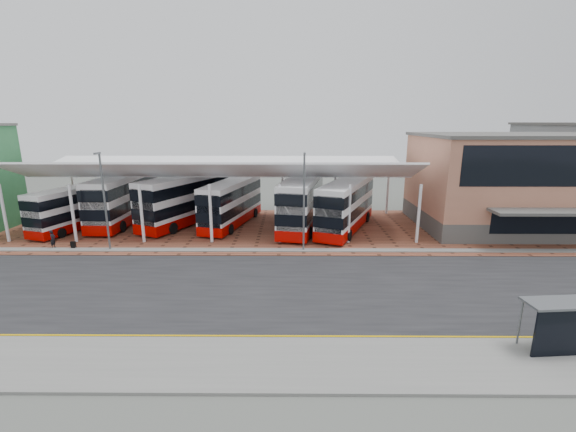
# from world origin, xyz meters

# --- Properties ---
(ground) EXTENTS (140.00, 140.00, 0.00)m
(ground) POSITION_xyz_m (0.00, 0.00, 0.00)
(ground) COLOR #4B4E49
(road) EXTENTS (120.00, 14.00, 0.02)m
(road) POSITION_xyz_m (0.00, -1.00, 0.01)
(road) COLOR black
(road) RESTS_ON ground
(forecourt) EXTENTS (72.00, 16.00, 0.06)m
(forecourt) POSITION_xyz_m (2.00, 13.00, 0.03)
(forecourt) COLOR brown
(forecourt) RESTS_ON ground
(sidewalk) EXTENTS (120.00, 4.00, 0.14)m
(sidewalk) POSITION_xyz_m (0.00, -9.00, 0.07)
(sidewalk) COLOR slate
(sidewalk) RESTS_ON ground
(north_kerb) EXTENTS (120.00, 0.80, 0.14)m
(north_kerb) POSITION_xyz_m (0.00, 6.20, 0.07)
(north_kerb) COLOR slate
(north_kerb) RESTS_ON ground
(yellow_line_near) EXTENTS (120.00, 0.12, 0.01)m
(yellow_line_near) POSITION_xyz_m (0.00, -7.00, 0.03)
(yellow_line_near) COLOR #D5A500
(yellow_line_near) RESTS_ON road
(yellow_line_far) EXTENTS (120.00, 0.12, 0.01)m
(yellow_line_far) POSITION_xyz_m (0.00, -6.70, 0.03)
(yellow_line_far) COLOR #D5A500
(yellow_line_far) RESTS_ON road
(canopy) EXTENTS (37.00, 11.63, 7.07)m
(canopy) POSITION_xyz_m (-6.00, 13.94, 5.80)
(canopy) COLOR white
(canopy) RESTS_ON ground
(terminal) EXTENTS (18.40, 14.40, 9.25)m
(terminal) POSITION_xyz_m (23.00, 13.92, 4.66)
(terminal) COLOR #4D4C48
(terminal) RESTS_ON ground
(lamp_west) EXTENTS (0.16, 0.90, 8.07)m
(lamp_west) POSITION_xyz_m (-14.00, 6.27, 4.36)
(lamp_west) COLOR #585C5F
(lamp_west) RESTS_ON ground
(lamp_east) EXTENTS (0.16, 0.90, 8.07)m
(lamp_east) POSITION_xyz_m (2.00, 6.27, 4.36)
(lamp_east) COLOR #585C5F
(lamp_east) RESTS_ON ground
(bus_0) EXTENTS (5.10, 10.25, 4.13)m
(bus_0) POSITION_xyz_m (-20.12, 13.00, 2.11)
(bus_0) COLOR white
(bus_0) RESTS_ON forecourt
(bus_1) EXTENTS (3.20, 12.09, 4.96)m
(bus_1) POSITION_xyz_m (-16.49, 15.40, 2.53)
(bus_1) COLOR white
(bus_1) RESTS_ON forecourt
(bus_2) EXTENTS (7.44, 12.16, 4.98)m
(bus_2) POSITION_xyz_m (-9.85, 14.99, 2.53)
(bus_2) COLOR white
(bus_2) RESTS_ON forecourt
(bus_3) EXTENTS (5.09, 11.19, 4.49)m
(bus_3) POSITION_xyz_m (-5.06, 14.47, 2.29)
(bus_3) COLOR white
(bus_3) RESTS_ON forecourt
(bus_4) EXTENTS (5.01, 12.44, 5.00)m
(bus_4) POSITION_xyz_m (2.05, 13.56, 2.54)
(bus_4) COLOR white
(bus_4) RESTS_ON forecourt
(bus_5) EXTENTS (7.03, 11.71, 4.78)m
(bus_5) POSITION_xyz_m (6.33, 12.64, 2.43)
(bus_5) COLOR white
(bus_5) RESTS_ON forecourt
(pedestrian) EXTENTS (0.40, 0.59, 1.57)m
(pedestrian) POSITION_xyz_m (-18.90, 6.69, 0.84)
(pedestrian) COLOR black
(pedestrian) RESTS_ON forecourt
(suitcase) EXTENTS (0.35, 0.25, 0.60)m
(suitcase) POSITION_xyz_m (-17.20, 6.59, 0.36)
(suitcase) COLOR black
(suitcase) RESTS_ON forecourt
(bus_shelter) EXTENTS (3.05, 1.59, 2.36)m
(bus_shelter) POSITION_xyz_m (13.30, -8.11, 1.61)
(bus_shelter) COLOR black
(bus_shelter) RESTS_ON sidewalk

